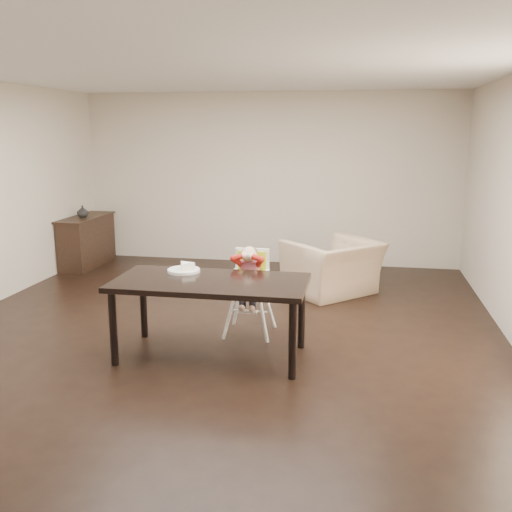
{
  "coord_description": "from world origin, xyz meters",
  "views": [
    {
      "loc": [
        1.45,
        -5.5,
        2.12
      ],
      "look_at": [
        0.46,
        -0.14,
        0.91
      ],
      "focal_mm": 40.0,
      "sensor_mm": 36.0,
      "label": 1
    }
  ],
  "objects_px": {
    "sideboard": "(87,241)",
    "high_chair": "(250,272)",
    "dining_table": "(210,288)",
    "armchair": "(333,259)"
  },
  "relations": [
    {
      "from": "armchair",
      "to": "sideboard",
      "type": "xyz_separation_m",
      "value": [
        -3.9,
        0.89,
        -0.08
      ]
    },
    {
      "from": "armchair",
      "to": "sideboard",
      "type": "bearing_deg",
      "value": -57.53
    },
    {
      "from": "dining_table",
      "to": "sideboard",
      "type": "distance_m",
      "value": 4.34
    },
    {
      "from": "sideboard",
      "to": "dining_table",
      "type": "bearing_deg",
      "value": -48.28
    },
    {
      "from": "dining_table",
      "to": "high_chair",
      "type": "bearing_deg",
      "value": 70.93
    },
    {
      "from": "dining_table",
      "to": "sideboard",
      "type": "height_order",
      "value": "sideboard"
    },
    {
      "from": "high_chair",
      "to": "sideboard",
      "type": "relative_size",
      "value": 0.75
    },
    {
      "from": "dining_table",
      "to": "armchair",
      "type": "bearing_deg",
      "value": 66.46
    },
    {
      "from": "sideboard",
      "to": "high_chair",
      "type": "bearing_deg",
      "value": -39.08
    },
    {
      "from": "sideboard",
      "to": "armchair",
      "type": "bearing_deg",
      "value": -12.87
    }
  ]
}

